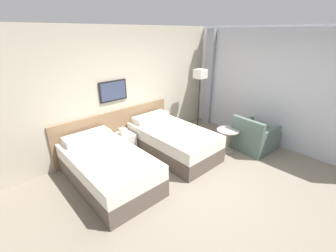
{
  "coord_description": "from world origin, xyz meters",
  "views": [
    {
      "loc": [
        -2.75,
        -2.06,
        2.58
      ],
      "look_at": [
        0.16,
        1.13,
        0.74
      ],
      "focal_mm": 24.0,
      "sensor_mm": 36.0,
      "label": 1
    }
  ],
  "objects_px": {
    "bed_near_window": "(172,141)",
    "nightstand": "(124,143)",
    "bed_near_door": "(108,168)",
    "armchair": "(254,138)",
    "side_table": "(227,136)",
    "floor_lamp": "(200,78)"
  },
  "relations": [
    {
      "from": "bed_near_window",
      "to": "armchair",
      "type": "height_order",
      "value": "armchair"
    },
    {
      "from": "nightstand",
      "to": "armchair",
      "type": "height_order",
      "value": "armchair"
    },
    {
      "from": "nightstand",
      "to": "floor_lamp",
      "type": "xyz_separation_m",
      "value": [
        2.25,
        -0.25,
        1.19
      ]
    },
    {
      "from": "bed_near_door",
      "to": "floor_lamp",
      "type": "relative_size",
      "value": 1.2
    },
    {
      "from": "bed_near_door",
      "to": "side_table",
      "type": "bearing_deg",
      "value": -16.45
    },
    {
      "from": "bed_near_door",
      "to": "bed_near_window",
      "type": "distance_m",
      "value": 1.6
    },
    {
      "from": "nightstand",
      "to": "side_table",
      "type": "distance_m",
      "value": 2.35
    },
    {
      "from": "side_table",
      "to": "nightstand",
      "type": "bearing_deg",
      "value": 140.01
    },
    {
      "from": "bed_near_door",
      "to": "armchair",
      "type": "height_order",
      "value": "armchair"
    },
    {
      "from": "bed_near_door",
      "to": "armchair",
      "type": "relative_size",
      "value": 2.22
    },
    {
      "from": "nightstand",
      "to": "floor_lamp",
      "type": "bearing_deg",
      "value": -6.25
    },
    {
      "from": "nightstand",
      "to": "floor_lamp",
      "type": "relative_size",
      "value": 0.36
    },
    {
      "from": "bed_near_window",
      "to": "floor_lamp",
      "type": "distance_m",
      "value": 1.91
    },
    {
      "from": "floor_lamp",
      "to": "side_table",
      "type": "bearing_deg",
      "value": -109.6
    },
    {
      "from": "bed_near_door",
      "to": "side_table",
      "type": "height_order",
      "value": "bed_near_door"
    },
    {
      "from": "side_table",
      "to": "floor_lamp",
      "type": "bearing_deg",
      "value": 70.4
    },
    {
      "from": "floor_lamp",
      "to": "side_table",
      "type": "relative_size",
      "value": 3.21
    },
    {
      "from": "floor_lamp",
      "to": "armchair",
      "type": "xyz_separation_m",
      "value": [
        0.09,
        -1.65,
        -1.16
      ]
    },
    {
      "from": "nightstand",
      "to": "side_table",
      "type": "height_order",
      "value": "nightstand"
    },
    {
      "from": "bed_near_window",
      "to": "nightstand",
      "type": "relative_size",
      "value": 3.32
    },
    {
      "from": "bed_near_window",
      "to": "nightstand",
      "type": "bearing_deg",
      "value": 137.17
    },
    {
      "from": "bed_near_window",
      "to": "floor_lamp",
      "type": "height_order",
      "value": "floor_lamp"
    }
  ]
}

